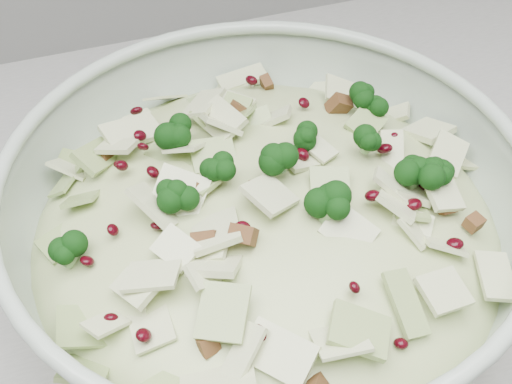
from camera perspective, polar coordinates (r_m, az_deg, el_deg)
mixing_bowl at (r=0.48m, az=0.82°, el=-3.89°), size 0.34×0.34×0.14m
salad at (r=0.46m, az=0.85°, el=-2.12°), size 0.34×0.34×0.14m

